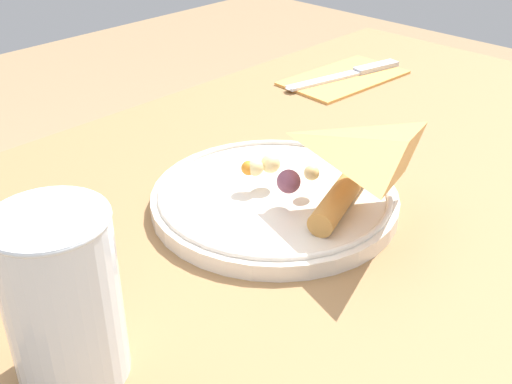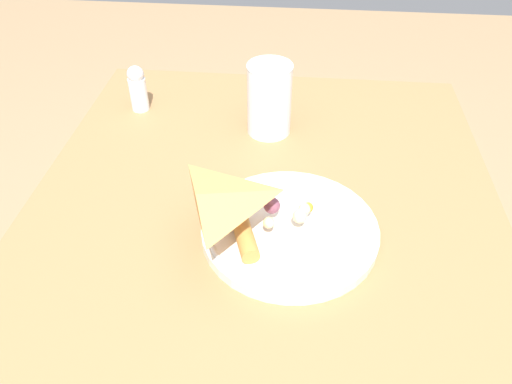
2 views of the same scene
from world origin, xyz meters
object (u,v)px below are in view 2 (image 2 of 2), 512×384
object	(u,v)px
plate_pizza	(287,227)
milk_glass	(269,102)
salt_shaker	(138,88)
dining_table	(255,322)

from	to	relation	value
plate_pizza	milk_glass	world-z (taller)	milk_glass
plate_pizza	salt_shaker	size ratio (longest dim) A/B	2.79
plate_pizza	salt_shaker	world-z (taller)	salt_shaker
milk_glass	plate_pizza	bearing A→B (deg)	-170.15
dining_table	milk_glass	world-z (taller)	milk_glass
dining_table	salt_shaker	bearing A→B (deg)	34.41
plate_pizza	dining_table	bearing A→B (deg)	149.03
dining_table	salt_shaker	world-z (taller)	salt_shaker
dining_table	plate_pizza	world-z (taller)	plate_pizza
dining_table	plate_pizza	distance (m)	0.15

